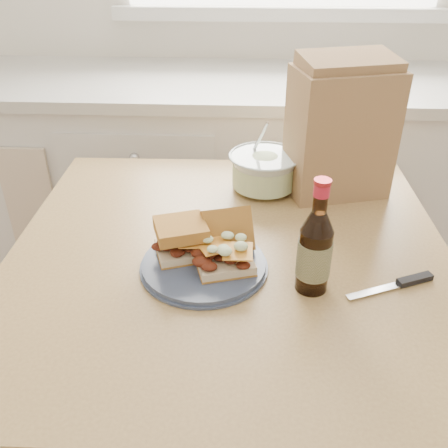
{
  "coord_description": "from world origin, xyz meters",
  "views": [
    {
      "loc": [
        -0.12,
        -0.16,
        1.45
      ],
      "look_at": [
        -0.16,
        0.74,
        0.9
      ],
      "focal_mm": 40.0,
      "sensor_mm": 36.0,
      "label": 1
    }
  ],
  "objects_px": {
    "dining_table": "(230,293)",
    "coleslaw_bowl": "(264,172)",
    "plate": "(204,265)",
    "paper_bag": "(340,133)",
    "beer_bottle": "(315,250)"
  },
  "relations": [
    {
      "from": "dining_table",
      "to": "plate",
      "type": "bearing_deg",
      "value": -129.74
    },
    {
      "from": "paper_bag",
      "to": "plate",
      "type": "bearing_deg",
      "value": -145.69
    },
    {
      "from": "plate",
      "to": "coleslaw_bowl",
      "type": "distance_m",
      "value": 0.39
    },
    {
      "from": "dining_table",
      "to": "plate",
      "type": "height_order",
      "value": "plate"
    },
    {
      "from": "dining_table",
      "to": "coleslaw_bowl",
      "type": "bearing_deg",
      "value": 74.53
    },
    {
      "from": "coleslaw_bowl",
      "to": "beer_bottle",
      "type": "relative_size",
      "value": 0.8
    },
    {
      "from": "dining_table",
      "to": "coleslaw_bowl",
      "type": "relative_size",
      "value": 5.17
    },
    {
      "from": "dining_table",
      "to": "paper_bag",
      "type": "height_order",
      "value": "paper_bag"
    },
    {
      "from": "beer_bottle",
      "to": "paper_bag",
      "type": "xyz_separation_m",
      "value": [
        0.1,
        0.43,
        0.07
      ]
    },
    {
      "from": "plate",
      "to": "coleslaw_bowl",
      "type": "xyz_separation_m",
      "value": [
        0.13,
        0.37,
        0.04
      ]
    },
    {
      "from": "coleslaw_bowl",
      "to": "paper_bag",
      "type": "distance_m",
      "value": 0.22
    },
    {
      "from": "dining_table",
      "to": "paper_bag",
      "type": "bearing_deg",
      "value": 48.28
    },
    {
      "from": "paper_bag",
      "to": "beer_bottle",
      "type": "bearing_deg",
      "value": -118.55
    },
    {
      "from": "coleslaw_bowl",
      "to": "paper_bag",
      "type": "relative_size",
      "value": 0.59
    },
    {
      "from": "plate",
      "to": "paper_bag",
      "type": "bearing_deg",
      "value": 49.48
    }
  ]
}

